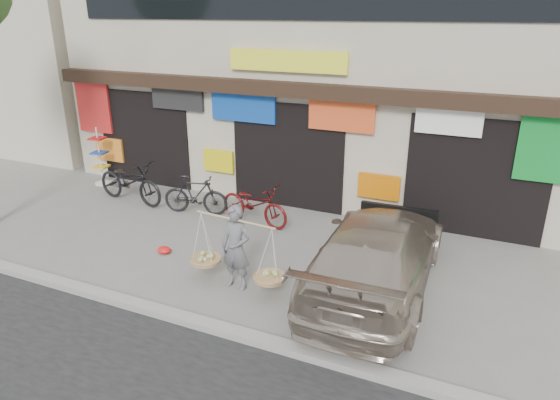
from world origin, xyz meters
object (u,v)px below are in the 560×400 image
at_px(street_vendor, 236,251).
at_px(display_rack, 100,162).
at_px(bike_2, 254,204).
at_px(bike_0, 130,181).
at_px(suv, 377,253).
at_px(bike_1, 195,195).

relative_size(street_vendor, display_rack, 1.15).
height_order(bike_2, display_rack, display_rack).
bearing_deg(bike_0, display_rack, 72.08).
bearing_deg(display_rack, suv, -15.97).
distance_m(bike_2, display_rack, 5.47).
height_order(street_vendor, suv, street_vendor).
bearing_deg(display_rack, bike_1, -12.08).
xyz_separation_m(bike_0, bike_2, (3.65, 0.08, -0.08)).
height_order(bike_2, suv, suv).
height_order(street_vendor, bike_1, street_vendor).
distance_m(street_vendor, suv, 2.55).
bearing_deg(street_vendor, bike_2, 115.17).
distance_m(bike_2, suv, 3.83).
distance_m(bike_1, bike_2, 1.62).
bearing_deg(suv, bike_0, -15.25).
xyz_separation_m(street_vendor, suv, (2.33, 1.02, -0.03)).
height_order(street_vendor, display_rack, display_rack).
bearing_deg(bike_1, street_vendor, -148.11).
relative_size(bike_1, display_rack, 0.98).
relative_size(bike_1, suv, 0.33).
relative_size(suv, display_rack, 2.95).
bearing_deg(bike_1, bike_0, 77.97).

